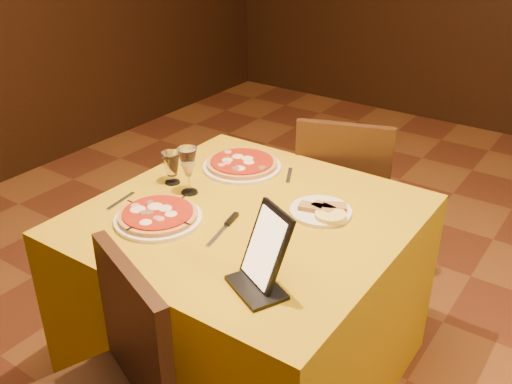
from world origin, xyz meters
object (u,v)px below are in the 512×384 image
Objects in this scene: chair_main_far at (344,198)px; wine_glass at (188,171)px; tablet at (266,247)px; pizza_far at (242,165)px; pizza_near at (158,217)px; main_table at (248,296)px; water_glass at (172,168)px.

wine_glass reaches higher than chair_main_far.
tablet is (0.56, -0.30, 0.03)m from wine_glass.
pizza_far is 1.35× the size of tablet.
tablet is at bearing -8.59° from pizza_near.
main_table is 0.81m from chair_main_far.
main_table is at bearing -0.07° from wine_glass.
pizza_far is (-0.01, 0.52, -0.00)m from pizza_near.
wine_glass is (-0.05, 0.22, 0.08)m from pizza_near.
tablet reaches higher than pizza_far.
tablet is (0.28, -0.30, 0.49)m from main_table.
pizza_near reaches higher than main_table.
pizza_near is (-0.23, -0.22, 0.39)m from main_table.
main_table is at bearing 159.20° from tablet.
tablet reaches higher than pizza_near.
pizza_far is 0.31m from water_glass.
main_table is 5.79× the size of wine_glass.
pizza_far is at bearing 61.48° from water_glass.
pizza_near is at bearing -88.67° from pizza_far.
pizza_far is at bearing 83.41° from wine_glass.
pizza_far is (-0.24, 0.30, 0.39)m from main_table.
pizza_near is 1.63× the size of wine_glass.
pizza_near is at bearing -136.08° from main_table.
wine_glass reaches higher than water_glass.
wine_glass is at bearing 101.74° from pizza_near.
main_table is 0.64m from tablet.
main_table is 0.55m from pizza_far.
chair_main_far is 4.79× the size of wine_glass.
main_table is at bearing -3.93° from water_glass.
chair_main_far is at bearing 71.14° from wine_glass.
pizza_near is 0.52m from pizza_far.
pizza_far is at bearing 157.32° from tablet.
chair_main_far is at bearing 77.41° from pizza_near.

